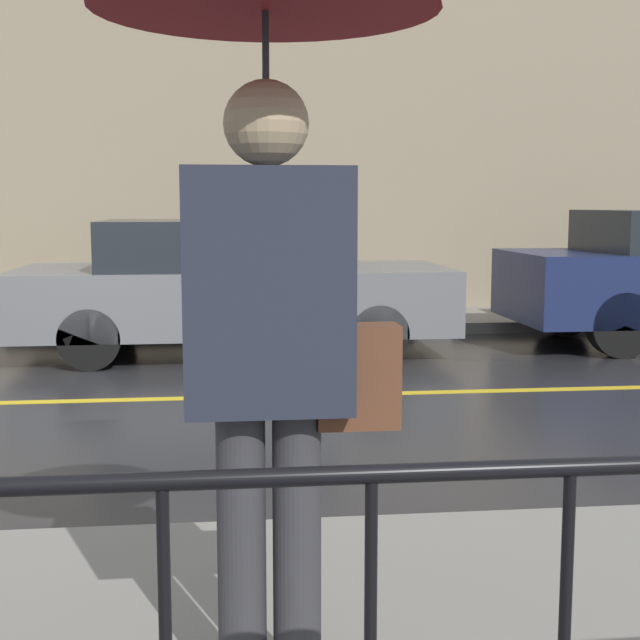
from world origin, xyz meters
The scene contains 6 objects.
ground_plane centered at (0.00, 0.00, 0.00)m, with size 80.00×80.00×0.00m, color #262628.
sidewalk_far centered at (0.00, 4.15, 0.07)m, with size 28.00×1.69×0.14m.
lane_marking centered at (0.00, 0.00, 0.00)m, with size 25.20×0.12×0.01m.
building_storefront centered at (0.00, 5.15, 2.34)m, with size 28.00×0.30×4.67m.
pedestrian centered at (1.19, -4.77, 1.78)m, with size 0.96×0.96×2.19m.
car_grey centered at (1.17, 2.29, 0.73)m, with size 4.56×1.95×1.42m.
Camera 1 is at (1.04, -7.28, 1.59)m, focal length 50.00 mm.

